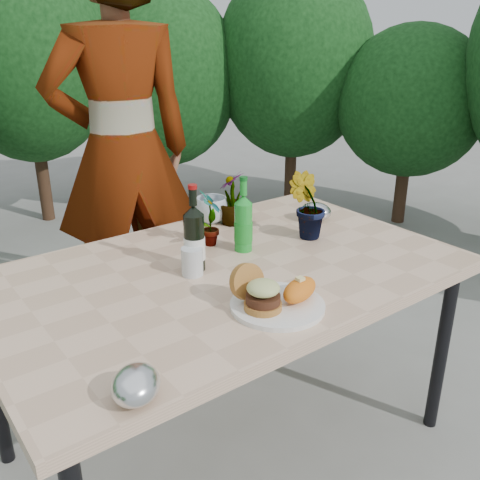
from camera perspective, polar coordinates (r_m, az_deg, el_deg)
ground at (r=2.25m, az=-1.31°, el=-20.58°), size 80.00×80.00×0.00m
patio_table at (r=1.85m, az=-1.49°, el=-4.63°), size 1.60×1.00×0.75m
shrub_hedge at (r=3.18m, az=-11.02°, el=15.03°), size 6.93×5.13×2.21m
dinner_plate at (r=1.58m, az=4.00°, el=-6.97°), size 0.28×0.28×0.01m
burger_stack at (r=1.54m, az=2.04°, el=-5.58°), size 0.11×0.16×0.11m
sweet_potato at (r=1.59m, az=6.37°, el=-5.30°), size 0.17×0.12×0.06m
grilled_veg at (r=1.65m, az=2.37°, el=-4.94°), size 0.08×0.05×0.03m
wine_bottle at (r=1.78m, az=-4.90°, el=0.08°), size 0.07×0.07×0.30m
sparkling_water at (r=1.93m, az=0.36°, el=1.71°), size 0.07×0.07×0.28m
plastic_cup at (r=1.77m, az=-5.12°, el=-2.30°), size 0.07×0.07×0.09m
seedling_left at (r=1.98m, az=-3.19°, el=2.33°), size 0.13×0.14×0.22m
seedling_mid at (r=2.06m, az=7.17°, el=3.62°), size 0.18×0.18×0.26m
seedling_right at (r=2.20m, az=-0.83°, el=4.48°), size 0.17×0.17×0.22m
blue_bowl at (r=2.24m, az=-3.06°, el=3.23°), size 0.15×0.15×0.11m
foil_packet_left at (r=1.24m, az=-11.07°, el=-14.91°), size 0.17×0.17×0.08m
foil_packet_right at (r=2.28m, az=8.09°, el=3.02°), size 0.16×0.17×0.08m
person at (r=2.62m, az=-12.37°, el=9.10°), size 0.77×0.58×1.92m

